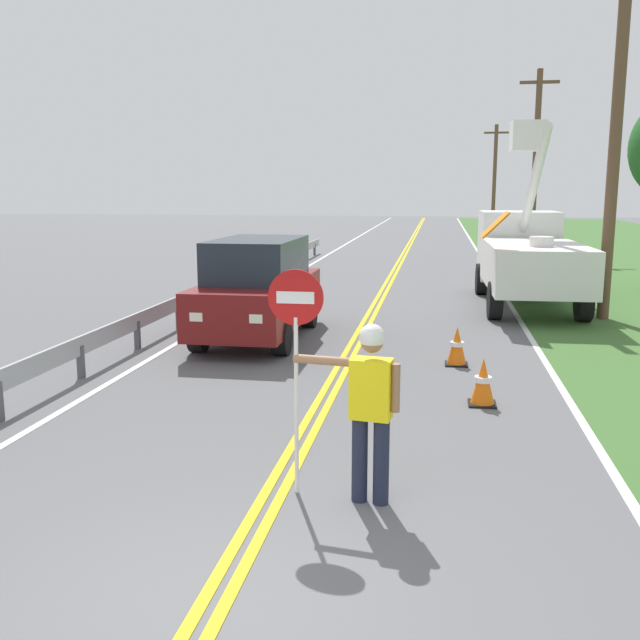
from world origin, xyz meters
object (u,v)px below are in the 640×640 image
(flagger_worker, at_px, (370,402))
(utility_pole_far, at_px, (495,176))
(utility_pole_near, at_px, (615,141))
(stop_sign_paddle, at_px, (296,331))
(utility_pole_mid, at_px, (536,160))
(oncoming_suv_nearest, at_px, (258,289))
(traffic_cone_mid, at_px, (457,347))
(traffic_cone_lead, at_px, (483,383))
(utility_bucket_truck, at_px, (526,253))

(flagger_worker, bearing_deg, utility_pole_far, 84.61)
(flagger_worker, xyz_separation_m, utility_pole_near, (4.62, 11.25, 3.15))
(stop_sign_paddle, height_order, utility_pole_far, utility_pole_far)
(utility_pole_mid, bearing_deg, oncoming_suv_nearest, -110.74)
(oncoming_suv_nearest, relative_size, traffic_cone_mid, 6.60)
(stop_sign_paddle, height_order, utility_pole_mid, utility_pole_mid)
(stop_sign_paddle, relative_size, traffic_cone_lead, 3.33)
(stop_sign_paddle, relative_size, utility_pole_far, 0.30)
(utility_pole_mid, distance_m, utility_pole_far, 20.49)
(stop_sign_paddle, distance_m, utility_bucket_truck, 13.73)
(stop_sign_paddle, distance_m, utility_pole_near, 12.62)
(flagger_worker, relative_size, traffic_cone_lead, 2.61)
(utility_bucket_truck, relative_size, traffic_cone_mid, 9.78)
(utility_pole_mid, distance_m, traffic_cone_lead, 26.09)
(utility_bucket_truck, distance_m, traffic_cone_lead, 9.96)
(utility_bucket_truck, relative_size, utility_pole_far, 0.87)
(traffic_cone_lead, bearing_deg, utility_bucket_truck, 80.28)
(flagger_worker, bearing_deg, traffic_cone_mid, 80.44)
(utility_pole_near, height_order, traffic_cone_mid, utility_pole_near)
(utility_pole_near, xyz_separation_m, traffic_cone_mid, (-3.61, -5.30, -3.86))
(utility_pole_far, bearing_deg, traffic_cone_lead, -94.17)
(utility_bucket_truck, height_order, traffic_cone_lead, utility_bucket_truck)
(utility_pole_near, bearing_deg, traffic_cone_mid, -124.29)
(utility_pole_mid, bearing_deg, traffic_cone_lead, -98.34)
(utility_pole_near, xyz_separation_m, utility_pole_mid, (0.44, 17.80, 0.28))
(flagger_worker, xyz_separation_m, utility_pole_far, (4.67, 49.52, 3.06))
(flagger_worker, height_order, utility_pole_mid, utility_pole_mid)
(oncoming_suv_nearest, distance_m, utility_pole_far, 42.73)
(utility_bucket_truck, distance_m, oncoming_suv_nearest, 8.33)
(utility_pole_near, relative_size, utility_pole_far, 1.02)
(utility_pole_mid, relative_size, traffic_cone_lead, 12.28)
(stop_sign_paddle, distance_m, oncoming_suv_nearest, 7.87)
(stop_sign_paddle, xyz_separation_m, utility_pole_far, (5.43, 49.41, 2.40))
(utility_bucket_truck, relative_size, oncoming_suv_nearest, 1.48)
(utility_bucket_truck, bearing_deg, utility_pole_mid, 82.52)
(utility_bucket_truck, relative_size, utility_pole_near, 0.85)
(stop_sign_paddle, height_order, utility_bucket_truck, utility_bucket_truck)
(stop_sign_paddle, relative_size, utility_bucket_truck, 0.34)
(flagger_worker, xyz_separation_m, utility_bucket_truck, (2.99, 13.32, 0.35))
(utility_pole_mid, relative_size, traffic_cone_mid, 12.28)
(stop_sign_paddle, height_order, traffic_cone_lead, stop_sign_paddle)
(flagger_worker, height_order, utility_bucket_truck, utility_bucket_truck)
(utility_pole_mid, bearing_deg, utility_bucket_truck, -97.48)
(oncoming_suv_nearest, bearing_deg, stop_sign_paddle, -72.93)
(utility_bucket_truck, bearing_deg, traffic_cone_mid, -105.10)
(flagger_worker, distance_m, traffic_cone_lead, 3.86)
(utility_pole_near, height_order, traffic_cone_lead, utility_pole_near)
(utility_pole_far, relative_size, traffic_cone_lead, 11.22)
(traffic_cone_lead, height_order, traffic_cone_mid, same)
(utility_bucket_truck, bearing_deg, flagger_worker, -102.66)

